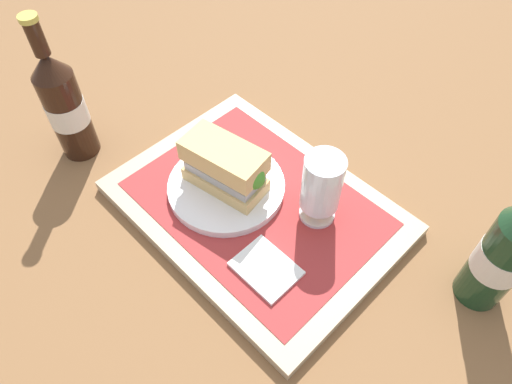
{
  "coord_description": "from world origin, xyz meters",
  "views": [
    {
      "loc": [
        0.32,
        -0.32,
        0.62
      ],
      "look_at": [
        0.0,
        0.0,
        0.05
      ],
      "focal_mm": 32.94,
      "sensor_mm": 36.0,
      "label": 1
    }
  ],
  "objects_px": {
    "sandwich": "(226,167)",
    "beer_bottle": "(505,254)",
    "beer_glass": "(322,186)",
    "plate": "(226,187)",
    "second_bottle": "(64,105)"
  },
  "relations": [
    {
      "from": "plate",
      "to": "beer_bottle",
      "type": "xyz_separation_m",
      "value": [
        0.38,
        0.14,
        0.08
      ]
    },
    {
      "from": "beer_bottle",
      "to": "second_bottle",
      "type": "distance_m",
      "value": 0.69
    },
    {
      "from": "sandwich",
      "to": "beer_bottle",
      "type": "xyz_separation_m",
      "value": [
        0.38,
        0.14,
        0.03
      ]
    },
    {
      "from": "beer_bottle",
      "to": "sandwich",
      "type": "bearing_deg",
      "value": -159.63
    },
    {
      "from": "sandwich",
      "to": "plate",
      "type": "bearing_deg",
      "value": 180.0
    },
    {
      "from": "plate",
      "to": "second_bottle",
      "type": "distance_m",
      "value": 0.3
    },
    {
      "from": "sandwich",
      "to": "beer_glass",
      "type": "xyz_separation_m",
      "value": [
        0.13,
        0.07,
        0.01
      ]
    },
    {
      "from": "beer_glass",
      "to": "beer_bottle",
      "type": "xyz_separation_m",
      "value": [
        0.24,
        0.07,
        0.01
      ]
    },
    {
      "from": "beer_glass",
      "to": "beer_bottle",
      "type": "height_order",
      "value": "beer_bottle"
    },
    {
      "from": "second_bottle",
      "to": "plate",
      "type": "bearing_deg",
      "value": 22.82
    },
    {
      "from": "second_bottle",
      "to": "beer_bottle",
      "type": "bearing_deg",
      "value": 21.34
    },
    {
      "from": "sandwich",
      "to": "beer_bottle",
      "type": "height_order",
      "value": "beer_bottle"
    },
    {
      "from": "plate",
      "to": "beer_bottle",
      "type": "height_order",
      "value": "beer_bottle"
    },
    {
      "from": "sandwich",
      "to": "second_bottle",
      "type": "xyz_separation_m",
      "value": [
        -0.27,
        -0.11,
        0.03
      ]
    },
    {
      "from": "beer_bottle",
      "to": "beer_glass",
      "type": "bearing_deg",
      "value": -163.2
    }
  ]
}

